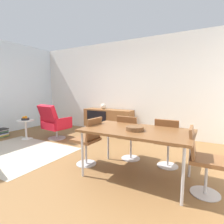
% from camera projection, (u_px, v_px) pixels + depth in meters
% --- Properties ---
extents(ground_plane, '(8.32, 8.32, 0.00)m').
position_uv_depth(ground_plane, '(66.00, 159.00, 3.44)').
color(ground_plane, brown).
extents(wall_back, '(6.80, 0.12, 2.80)m').
position_uv_depth(wall_back, '(124.00, 87.00, 5.52)').
color(wall_back, white).
rests_on(wall_back, ground_plane).
extents(sideboard, '(1.60, 0.45, 0.72)m').
position_uv_depth(sideboard, '(108.00, 118.00, 5.57)').
color(sideboard, brown).
rests_on(sideboard, ground_plane).
extents(vase_cobalt, '(0.17, 0.17, 0.17)m').
position_uv_depth(vase_cobalt, '(103.00, 106.00, 5.61)').
color(vase_cobalt, beige).
rests_on(vase_cobalt, sideboard).
extents(dining_table, '(1.60, 0.90, 0.74)m').
position_uv_depth(dining_table, '(137.00, 132.00, 2.65)').
color(dining_table, brown).
rests_on(dining_table, ground_plane).
extents(wooden_bowl_on_table, '(0.26, 0.26, 0.06)m').
position_uv_depth(wooden_bowl_on_table, '(135.00, 128.00, 2.57)').
color(wooden_bowl_on_table, brown).
rests_on(wooden_bowl_on_table, dining_table).
extents(dining_chair_back_left, '(0.41, 0.43, 0.86)m').
position_uv_depth(dining_chair_back_left, '(130.00, 136.00, 3.33)').
color(dining_chair_back_left, brown).
rests_on(dining_chair_back_left, ground_plane).
extents(dining_chair_far_end, '(0.44, 0.42, 0.86)m').
position_uv_depth(dining_chair_far_end, '(202.00, 158.00, 2.25)').
color(dining_chair_far_end, brown).
rests_on(dining_chair_far_end, ground_plane).
extents(dining_chair_back_right, '(0.41, 0.43, 0.86)m').
position_uv_depth(dining_chair_back_right, '(168.00, 141.00, 2.99)').
color(dining_chair_back_right, brown).
rests_on(dining_chair_back_right, ground_plane).
extents(dining_chair_near_window, '(0.44, 0.41, 0.86)m').
position_uv_depth(dining_chair_near_window, '(89.00, 139.00, 3.10)').
color(dining_chair_near_window, brown).
rests_on(dining_chair_near_window, ground_plane).
extents(lounge_chair_red, '(0.78, 0.72, 0.95)m').
position_uv_depth(lounge_chair_red, '(54.00, 122.00, 4.77)').
color(lounge_chair_red, red).
rests_on(lounge_chair_red, ground_plane).
extents(side_table_round, '(0.44, 0.44, 0.52)m').
position_uv_depth(side_table_round, '(26.00, 127.00, 4.79)').
color(side_table_round, white).
rests_on(side_table_round, ground_plane).
extents(fruit_bowl, '(0.20, 0.20, 0.11)m').
position_uv_depth(fruit_bowl, '(25.00, 119.00, 4.76)').
color(fruit_bowl, '#262628').
rests_on(fruit_bowl, side_table_round).
extents(magazine_stack, '(0.34, 0.39, 0.23)m').
position_uv_depth(magazine_stack, '(0.00, 133.00, 4.99)').
color(magazine_stack, '#B2B2B7').
rests_on(magazine_stack, ground_plane).
extents(area_rug, '(2.20, 1.70, 0.01)m').
position_uv_depth(area_rug, '(17.00, 151.00, 3.82)').
color(area_rug, '#B7AD99').
rests_on(area_rug, ground_plane).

